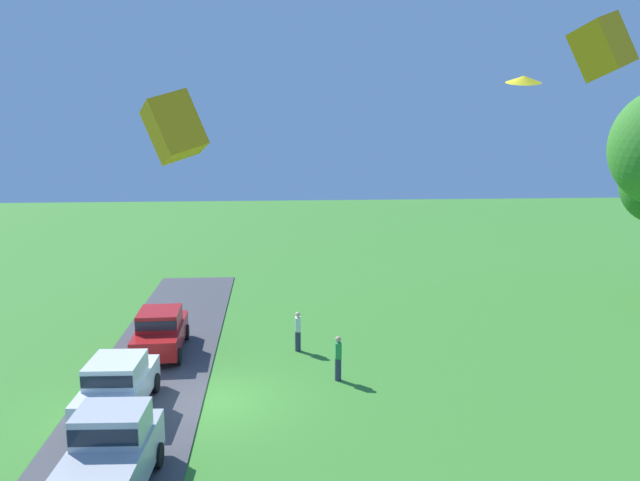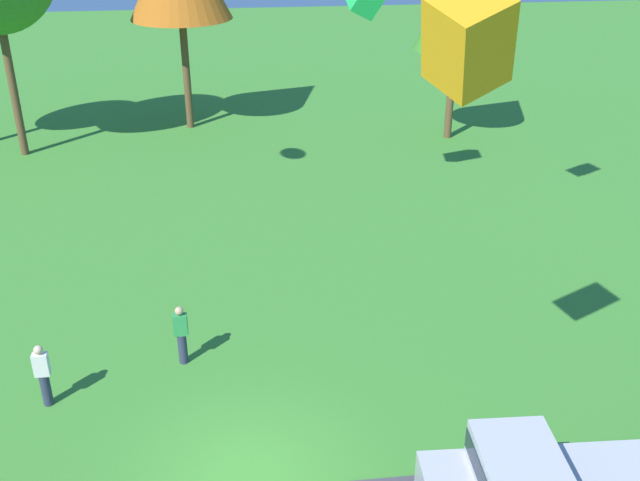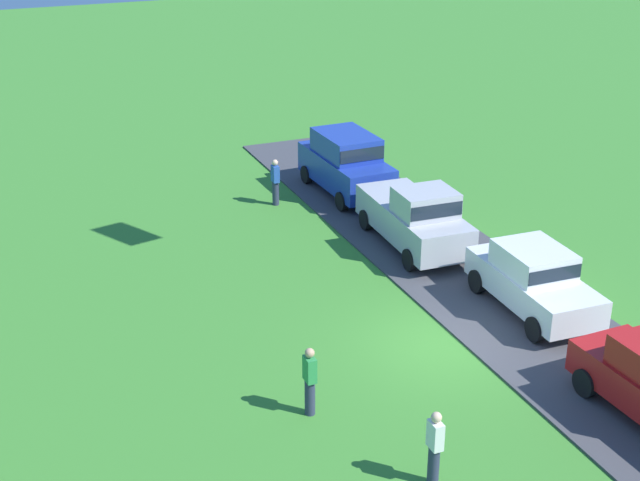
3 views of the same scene
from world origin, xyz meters
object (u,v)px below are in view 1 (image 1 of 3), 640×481
car_sedan_near_entrance (117,384)px  kite_box_mid_center (174,128)px  person_watching_sky (298,331)px  car_pickup_mid_row (106,461)px  kite_delta_topmost (524,79)px  person_beside_suv (338,358)px  car_sedan_far_end (160,330)px  kite_box_high_right (602,47)px

car_sedan_near_entrance → kite_box_mid_center: (3.30, 2.68, 8.27)m
kite_box_mid_center → person_watching_sky: bearing=158.3°
car_pickup_mid_row → kite_delta_topmost: (-10.72, 14.50, 10.14)m
person_beside_suv → kite_box_mid_center: bearing=-41.4°
car_sedan_far_end → car_sedan_near_entrance: size_ratio=1.00×
kite_box_high_right → car_sedan_far_end: bearing=-136.6°
car_sedan_far_end → person_watching_sky: car_sedan_far_end is taller
person_beside_suv → kite_box_high_right: (8.95, 4.51, 10.07)m
car_pickup_mid_row → kite_delta_topmost: bearing=126.5°
kite_delta_topmost → person_beside_suv: bearing=-66.0°
car_sedan_far_end → kite_box_mid_center: bearing=14.3°
car_sedan_far_end → kite_box_mid_center: kite_box_mid_center is taller
car_pickup_mid_row → car_sedan_far_end: bearing=-177.3°
car_pickup_mid_row → person_watching_sky: size_ratio=2.97×
car_sedan_far_end → person_watching_sky: (0.10, 5.71, -0.16)m
kite_box_high_right → person_watching_sky: bearing=-154.2°
person_watching_sky → person_beside_suv: (3.22, 1.37, 0.00)m
kite_box_mid_center → kite_box_high_right: bearing=69.6°
person_beside_suv → kite_box_high_right: 14.21m
car_sedan_far_end → kite_delta_topmost: kite_delta_topmost is taller
car_sedan_far_end → car_pickup_mid_row: car_pickup_mid_row is taller
car_sedan_far_end → car_pickup_mid_row: size_ratio=0.88×
car_sedan_far_end → car_sedan_near_entrance: same height
person_watching_sky → person_beside_suv: bearing=23.0°
person_watching_sky → person_beside_suv: size_ratio=1.00×
car_pickup_mid_row → person_beside_suv: (-7.19, 6.58, -0.23)m
person_beside_suv → kite_box_high_right: kite_box_high_right is taller
car_sedan_far_end → kite_delta_topmost: size_ratio=3.08×
car_sedan_near_entrance → person_beside_suv: 7.83m
person_beside_suv → kite_box_high_right: bearing=26.7°
kite_box_mid_center → kite_delta_topmost: kite_delta_topmost is taller
car_sedan_near_entrance → car_pickup_mid_row: size_ratio=0.88×
kite_box_mid_center → car_sedan_far_end: bearing=-165.7°
person_beside_suv → kite_box_mid_center: (5.48, -4.83, 8.43)m
person_watching_sky → kite_box_mid_center: bearing=-21.7°
car_sedan_near_entrance → person_watching_sky: size_ratio=2.61×
kite_box_mid_center → kite_delta_topmost: bearing=125.2°
person_beside_suv → kite_delta_topmost: kite_delta_topmost is taller
person_watching_sky → kite_delta_topmost: bearing=91.9°
kite_delta_topmost → car_sedan_far_end: bearing=-89.2°
person_beside_suv → person_watching_sky: bearing=-157.0°
person_beside_suv → kite_delta_topmost: size_ratio=1.18×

